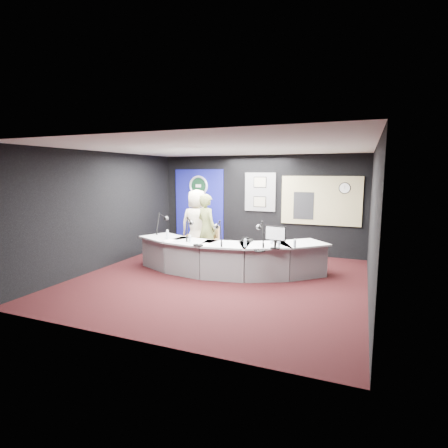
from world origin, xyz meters
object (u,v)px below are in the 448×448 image
at_px(armchair_left, 197,239).
at_px(broadcast_desk, 226,257).
at_px(person_woman, 207,229).
at_px(person_man, 197,224).
at_px(armchair_right, 207,247).

bearing_deg(armchair_left, broadcast_desk, -36.96).
bearing_deg(broadcast_desk, armchair_left, 140.81).
xyz_separation_m(armchair_left, person_woman, (0.44, -0.34, 0.36)).
distance_m(person_man, person_woman, 0.56).
distance_m(broadcast_desk, person_woman, 1.15).
relative_size(armchair_left, person_man, 0.57).
xyz_separation_m(broadcast_desk, armchair_left, (-1.23, 1.00, 0.16)).
distance_m(broadcast_desk, armchair_left, 1.60).
height_order(armchair_right, person_man, person_man).
bearing_deg(armchair_left, person_woman, -35.67).
height_order(armchair_left, person_man, person_man).
distance_m(armchair_left, person_man, 0.40).
bearing_deg(armchair_right, broadcast_desk, -3.55).
xyz_separation_m(armchair_left, armchair_right, (0.44, -0.34, -0.11)).
xyz_separation_m(broadcast_desk, person_man, (-1.23, 1.00, 0.56)).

